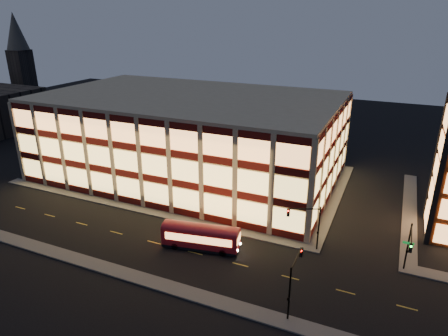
% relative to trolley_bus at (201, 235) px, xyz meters
% --- Properties ---
extents(ground, '(200.00, 200.00, 0.00)m').
position_rel_trolley_bus_xyz_m(ground, '(-10.13, 4.66, -1.81)').
color(ground, black).
rests_on(ground, ground).
extents(sidewalk_office_south, '(54.00, 2.00, 0.15)m').
position_rel_trolley_bus_xyz_m(sidewalk_office_south, '(-13.13, 5.66, -1.73)').
color(sidewalk_office_south, '#514F4C').
rests_on(sidewalk_office_south, ground).
extents(sidewalk_office_east, '(2.00, 30.00, 0.15)m').
position_rel_trolley_bus_xyz_m(sidewalk_office_east, '(12.87, 21.66, -1.73)').
color(sidewalk_office_east, '#514F4C').
rests_on(sidewalk_office_east, ground).
extents(sidewalk_tower_west, '(2.00, 30.00, 0.15)m').
position_rel_trolley_bus_xyz_m(sidewalk_tower_west, '(23.87, 21.66, -1.73)').
color(sidewalk_tower_west, '#514F4C').
rests_on(sidewalk_tower_west, ground).
extents(sidewalk_near, '(100.00, 2.00, 0.15)m').
position_rel_trolley_bus_xyz_m(sidewalk_near, '(-10.13, -8.34, -1.73)').
color(sidewalk_near, '#514F4C').
rests_on(sidewalk_near, ground).
extents(office_building, '(50.45, 30.45, 14.50)m').
position_rel_trolley_bus_xyz_m(office_building, '(-13.04, 21.57, 5.44)').
color(office_building, tan).
rests_on(office_building, ground).
extents(church_tower, '(5.00, 5.00, 18.00)m').
position_rel_trolley_bus_xyz_m(church_tower, '(-80.13, 44.66, 7.19)').
color(church_tower, '#2D2621').
rests_on(church_tower, ground).
extents(church_spire, '(6.00, 6.00, 10.00)m').
position_rel_trolley_bus_xyz_m(church_spire, '(-80.13, 44.66, 21.19)').
color(church_spire, '#4C473F').
rests_on(church_spire, church_tower).
extents(traffic_signal_far, '(3.79, 1.87, 6.00)m').
position_rel_trolley_bus_xyz_m(traffic_signal_far, '(12.08, 4.90, 2.31)').
color(traffic_signal_far, black).
rests_on(traffic_signal_far, ground).
extents(traffic_signal_right, '(1.20, 4.37, 6.00)m').
position_rel_trolley_bus_xyz_m(traffic_signal_right, '(23.37, 4.04, 2.29)').
color(traffic_signal_right, black).
rests_on(traffic_signal_right, ground).
extents(traffic_signal_near, '(0.32, 4.45, 6.00)m').
position_rel_trolley_bus_xyz_m(traffic_signal_near, '(13.37, -6.37, 2.32)').
color(traffic_signal_near, black).
rests_on(traffic_signal_near, ground).
extents(trolley_bus, '(9.90, 4.07, 3.26)m').
position_rel_trolley_bus_xyz_m(trolley_bus, '(0.00, 0.00, 0.00)').
color(trolley_bus, maroon).
rests_on(trolley_bus, ground).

